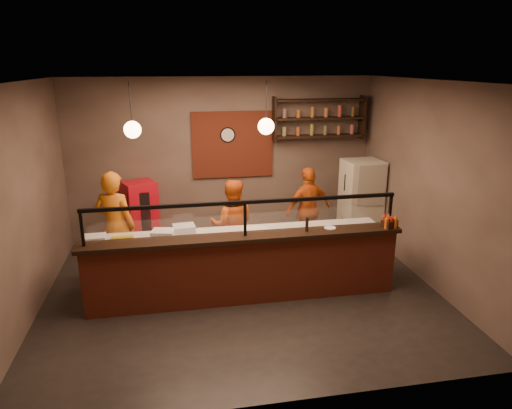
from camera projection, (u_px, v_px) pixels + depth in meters
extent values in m
plane|color=black|center=(243.00, 291.00, 7.17)|extent=(6.00, 6.00, 0.00)
plane|color=#38312B|center=(241.00, 81.00, 6.22)|extent=(6.00, 6.00, 0.00)
plane|color=#725E54|center=(223.00, 160.00, 9.05)|extent=(6.00, 0.00, 6.00)
plane|color=#725E54|center=(23.00, 205.00, 6.18)|extent=(0.00, 5.00, 5.00)
plane|color=#725E54|center=(429.00, 184.00, 7.21)|extent=(0.00, 5.00, 5.00)
plane|color=#725E54|center=(281.00, 264.00, 4.35)|extent=(6.00, 0.00, 6.00)
cube|color=#943720|center=(233.00, 145.00, 8.96)|extent=(1.60, 0.04, 1.30)
cube|color=#943720|center=(245.00, 271.00, 6.74)|extent=(4.60, 0.25, 1.00)
cube|color=black|center=(245.00, 237.00, 6.58)|extent=(4.70, 0.37, 0.06)
cube|color=gray|center=(241.00, 261.00, 7.23)|extent=(4.60, 0.75, 0.85)
cube|color=silver|center=(240.00, 235.00, 7.10)|extent=(4.60, 0.75, 0.05)
cube|color=white|center=(245.00, 219.00, 6.50)|extent=(4.40, 0.02, 0.50)
cube|color=black|center=(245.00, 202.00, 6.43)|extent=(4.50, 0.05, 0.05)
cube|color=black|center=(82.00, 229.00, 6.12)|extent=(0.04, 0.04, 0.50)
cube|color=black|center=(245.00, 219.00, 6.50)|extent=(0.04, 0.04, 0.50)
cube|color=black|center=(390.00, 210.00, 6.88)|extent=(0.04, 0.04, 0.50)
cube|color=black|center=(318.00, 136.00, 9.07)|extent=(1.80, 0.28, 0.04)
cube|color=black|center=(319.00, 118.00, 8.96)|extent=(1.80, 0.28, 0.04)
cube|color=black|center=(320.00, 100.00, 8.86)|extent=(1.80, 0.28, 0.04)
cube|color=black|center=(274.00, 119.00, 8.81)|extent=(0.04, 0.28, 0.85)
cube|color=black|center=(362.00, 117.00, 9.12)|extent=(0.04, 0.28, 0.85)
cylinder|color=black|center=(228.00, 135.00, 8.88)|extent=(0.30, 0.04, 0.30)
cylinder|color=black|center=(130.00, 104.00, 6.24)|extent=(0.01, 0.01, 0.60)
sphere|color=#F0BB84|center=(132.00, 130.00, 6.35)|extent=(0.24, 0.24, 0.24)
cylinder|color=black|center=(266.00, 102.00, 6.57)|extent=(0.01, 0.01, 0.60)
sphere|color=#F0BB84|center=(266.00, 126.00, 6.67)|extent=(0.24, 0.24, 0.24)
imported|color=#CB6813|center=(116.00, 226.00, 7.38)|extent=(0.78, 0.65, 1.83)
imported|color=#C44E12|center=(232.00, 225.00, 7.77)|extent=(0.86, 0.72, 1.59)
imported|color=#CA5113|center=(308.00, 210.00, 8.53)|extent=(1.02, 0.65, 1.62)
cube|color=beige|center=(361.00, 202.00, 8.92)|extent=(0.73, 0.69, 1.66)
cube|color=red|center=(141.00, 215.00, 8.72)|extent=(0.72, 0.70, 1.31)
cylinder|color=#F4E9CF|center=(257.00, 231.00, 7.17)|extent=(0.61, 0.61, 0.01)
cube|color=white|center=(95.00, 241.00, 6.60)|extent=(0.32, 0.26, 0.15)
cube|color=silver|center=(184.00, 230.00, 7.00)|extent=(0.35, 0.29, 0.16)
cube|color=silver|center=(163.00, 235.00, 6.79)|extent=(0.37, 0.32, 0.16)
cylinder|color=yellow|center=(123.00, 237.00, 6.89)|extent=(0.32, 0.07, 0.06)
cube|color=black|center=(389.00, 224.00, 6.88)|extent=(0.25, 0.22, 0.11)
cylinder|color=black|center=(307.00, 224.00, 6.70)|extent=(0.06, 0.06, 0.22)
cylinder|color=silver|center=(330.00, 228.00, 6.86)|extent=(0.22, 0.22, 0.01)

